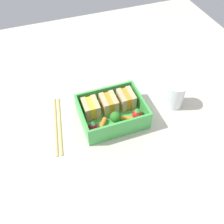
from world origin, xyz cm
name	(u,v)px	position (x,y,z in cm)	size (l,w,h in cm)	color
ground_plane	(112,120)	(0.00, 0.00, -1.00)	(120.00, 120.00, 2.00)	beige
bento_tray	(112,117)	(0.00, 0.00, 0.60)	(17.68, 13.98, 1.20)	green
bento_rim	(112,110)	(0.00, 0.00, 3.60)	(17.68, 13.98, 4.80)	green
sandwich_left	(91,108)	(-5.29, 2.74, 3.45)	(4.28, 5.48, 4.51)	tan
sandwich_center_left	(109,103)	(0.00, 2.74, 3.45)	(4.28, 5.48, 4.51)	tan
sandwich_center	(126,99)	(5.29, 2.74, 3.45)	(4.28, 5.48, 4.51)	tan
strawberry_far_left	(93,127)	(-6.61, -3.18, 2.67)	(2.69, 2.69, 3.29)	red
carrot_stick_far_left	(103,123)	(-3.51, -2.39, 1.87)	(1.33, 1.33, 3.57)	orange
broccoli_floret	(116,117)	(0.02, -2.80, 3.54)	(3.09, 3.09, 4.01)	#97CF5E
carrot_stick_left	(126,118)	(3.09, -2.62, 1.76)	(1.12, 1.12, 3.72)	orange
strawberry_left	(137,114)	(6.39, -3.01, 2.73)	(2.81, 2.81, 3.41)	red
chopstick_pair	(58,124)	(-15.17, 2.68, 0.35)	(5.04, 20.50, 0.70)	tan
drinking_glass	(175,95)	(19.09, -1.03, 3.86)	(5.22, 5.22, 7.72)	white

